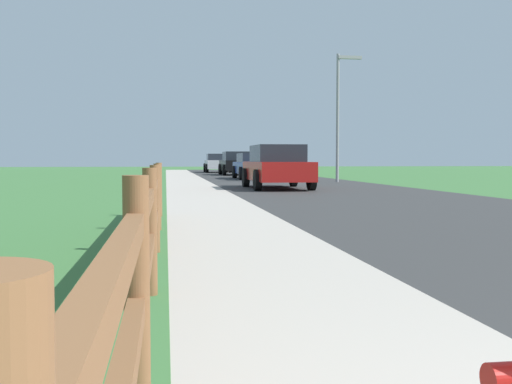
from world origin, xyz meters
TOP-DOWN VIEW (x-y plane):
  - ground_plane at (0.00, 25.00)m, footprint 120.00×120.00m
  - road_asphalt at (3.50, 27.00)m, footprint 7.00×66.00m
  - curb_concrete at (-3.00, 27.00)m, footprint 6.00×66.00m
  - grass_verge at (-4.50, 27.00)m, footprint 5.00×66.00m
  - rail_fence at (-2.14, 5.69)m, footprint 0.11×11.00m
  - parked_suv_red at (1.94, 21.32)m, footprint 2.09×4.69m
  - parked_car_blue at (2.66, 31.93)m, footprint 1.99×4.90m
  - parked_car_black at (2.64, 40.12)m, footprint 2.09×4.49m
  - parked_car_silver at (2.05, 48.03)m, footprint 2.06×4.59m
  - street_lamp at (5.91, 26.87)m, footprint 1.17×0.20m

SIDE VIEW (x-z plane):
  - ground_plane at x=0.00m, z-range 0.00..0.00m
  - road_asphalt at x=3.50m, z-range 0.00..0.01m
  - curb_concrete at x=-3.00m, z-range 0.00..0.01m
  - grass_verge at x=-4.50m, z-range 0.00..0.01m
  - rail_fence at x=-2.14m, z-range 0.08..1.08m
  - parked_car_blue at x=2.66m, z-range 0.03..1.41m
  - parked_car_silver at x=2.05m, z-range 0.01..1.49m
  - parked_car_black at x=2.64m, z-range 0.02..1.57m
  - parked_suv_red at x=1.94m, z-range 0.02..1.58m
  - street_lamp at x=5.91m, z-range 0.59..6.44m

